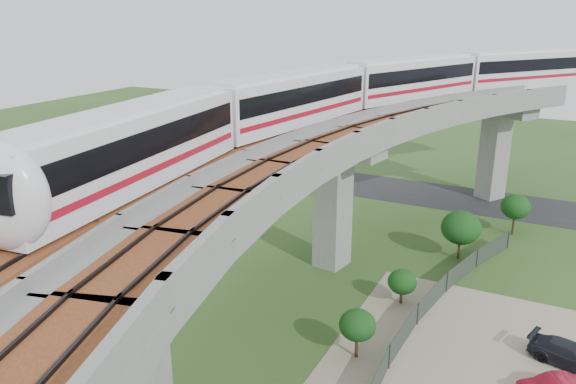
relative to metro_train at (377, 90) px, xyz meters
The scene contains 10 objects.
ground 19.59m from the metro_train, 98.61° to the right, with size 160.00×160.00×0.00m, color #2F4E1F.
asphalt_road 19.47m from the metro_train, 98.69° to the left, with size 60.00×8.00×0.03m, color #232326.
viaduct 15.50m from the metro_train, 84.09° to the right, with size 19.58×73.98×11.40m.
metro_train is the anchor object (origin of this frame).
fence 20.41m from the metro_train, 63.63° to the right, with size 3.87×38.73×1.50m.
tree_0 15.86m from the metro_train, 36.71° to the left, with size 2.39×2.39×3.49m.
tree_1 11.95m from the metro_train, ahead, with size 2.94×2.94×3.78m.
tree_2 14.29m from the metro_train, 58.98° to the right, with size 1.86×1.86×2.35m.
tree_3 18.59m from the metro_train, 73.85° to the right, with size 2.00×2.00×2.84m.
car_dark 21.48m from the metro_train, 35.56° to the right, with size 1.72×4.24×1.23m, color black.
Camera 1 is at (15.03, -24.82, 18.09)m, focal length 35.00 mm.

